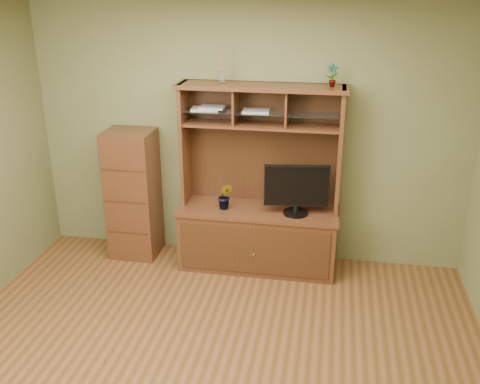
# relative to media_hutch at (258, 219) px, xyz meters

# --- Properties ---
(room) EXTENTS (4.54, 4.04, 2.74)m
(room) POSITION_rel_media_hutch_xyz_m (-0.17, -1.73, 0.83)
(room) COLOR #573719
(room) RESTS_ON ground
(media_hutch) EXTENTS (1.66, 0.61, 1.90)m
(media_hutch) POSITION_rel_media_hutch_xyz_m (0.00, 0.00, 0.00)
(media_hutch) COLOR #3F1F12
(media_hutch) RESTS_ON room
(monitor) EXTENTS (0.65, 0.25, 0.51)m
(monitor) POSITION_rel_media_hutch_xyz_m (0.38, -0.08, 0.40)
(monitor) COLOR black
(monitor) RESTS_ON media_hutch
(orchid_plant) EXTENTS (0.16, 0.13, 0.28)m
(orchid_plant) POSITION_rel_media_hutch_xyz_m (-0.33, -0.08, 0.27)
(orchid_plant) COLOR #355C1F
(orchid_plant) RESTS_ON media_hutch
(top_plant) EXTENTS (0.13, 0.09, 0.22)m
(top_plant) POSITION_rel_media_hutch_xyz_m (0.66, 0.08, 1.49)
(top_plant) COLOR #3A6E26
(top_plant) RESTS_ON media_hutch
(reed_diffuser) EXTENTS (0.06, 0.06, 0.32)m
(reed_diffuser) POSITION_rel_media_hutch_xyz_m (-0.38, 0.08, 1.50)
(reed_diffuser) COLOR silver
(reed_diffuser) RESTS_ON media_hutch
(magazines) EXTENTS (0.79, 0.23, 0.04)m
(magazines) POSITION_rel_media_hutch_xyz_m (-0.37, 0.08, 1.13)
(magazines) COLOR #B5B5BA
(magazines) RESTS_ON media_hutch
(side_cabinet) EXTENTS (0.50, 0.45, 1.39)m
(side_cabinet) POSITION_rel_media_hutch_xyz_m (-1.36, 0.03, 0.17)
(side_cabinet) COLOR #3F1F12
(side_cabinet) RESTS_ON room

